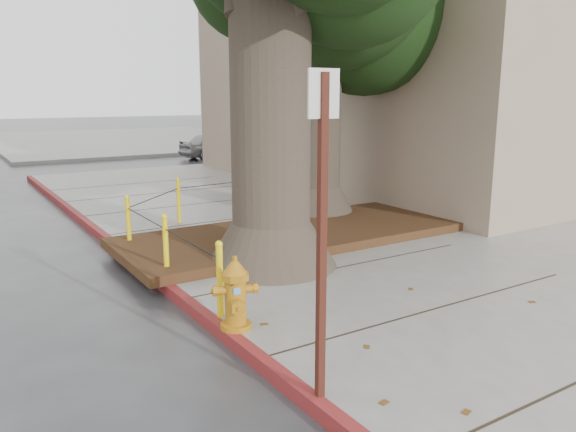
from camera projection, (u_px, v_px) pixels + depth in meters
name	position (u px, v px, depth m)	size (l,w,h in m)	color
ground	(407.00, 328.00, 6.77)	(140.00, 140.00, 0.00)	#28282B
sidewalk_main	(530.00, 223.00, 11.96)	(16.00, 26.00, 0.15)	slate
sidewalk_far	(134.00, 139.00, 34.66)	(16.00, 20.00, 0.15)	slate
curb_red	(174.00, 293.00, 7.77)	(0.14, 26.00, 0.16)	maroon
planter_bed	(294.00, 234.00, 10.41)	(6.40, 2.60, 0.16)	black
building_corner	(454.00, 23.00, 17.96)	(12.00, 13.00, 10.00)	gray
building_side_white	(304.00, 67.00, 35.66)	(10.00, 10.00, 9.00)	silver
building_side_grey	(325.00, 52.00, 43.43)	(12.00, 14.00, 12.00)	slate
bollard_ring	(194.00, 217.00, 9.79)	(3.79, 5.39, 0.95)	yellow
fire_hydrant	(236.00, 294.00, 6.31)	(0.45, 0.45, 0.85)	#BB7713
signpost	(322.00, 221.00, 4.63)	(0.28, 0.07, 2.81)	#471911
car_silver	(217.00, 145.00, 24.89)	(1.35, 3.35, 1.14)	#939498
car_red	(329.00, 137.00, 29.23)	(1.26, 3.61, 1.19)	maroon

